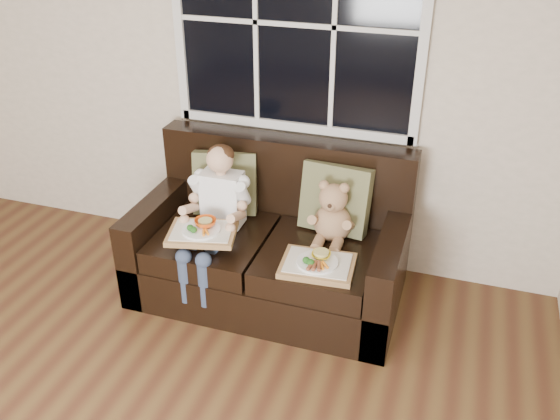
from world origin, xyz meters
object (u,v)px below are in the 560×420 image
(tray_left, at_px, (202,231))
(tray_right, at_px, (318,264))
(teddy_bear, at_px, (332,216))
(loveseat, at_px, (272,249))
(child, at_px, (216,205))

(tray_left, distance_m, tray_right, 0.72)
(tray_right, bearing_deg, teddy_bear, 85.42)
(teddy_bear, xyz_separation_m, tray_left, (-0.71, -0.35, -0.04))
(loveseat, bearing_deg, tray_right, -39.15)
(loveseat, bearing_deg, child, -159.88)
(tray_right, bearing_deg, tray_left, 176.71)
(teddy_bear, distance_m, tray_left, 0.80)
(loveseat, height_order, child, child)
(child, bearing_deg, tray_left, -90.33)
(tray_left, bearing_deg, teddy_bear, 12.86)
(child, relative_size, tray_left, 1.85)
(teddy_bear, bearing_deg, tray_left, -154.54)
(loveseat, xyz_separation_m, tray_left, (-0.32, -0.33, 0.27))
(loveseat, xyz_separation_m, child, (-0.32, -0.12, 0.33))
(child, distance_m, tray_right, 0.76)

